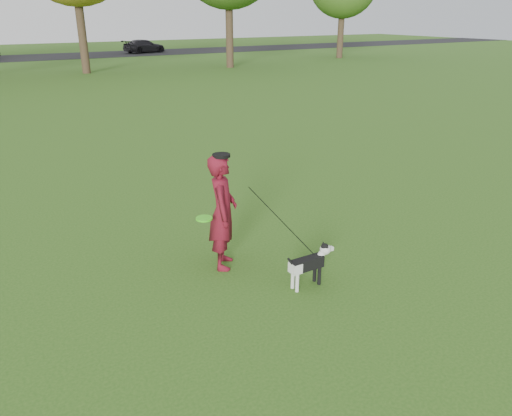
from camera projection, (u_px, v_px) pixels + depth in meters
ground at (254, 276)px, 7.00m from camera, size 120.00×120.00×0.00m
man at (223, 212)px, 7.01m from camera, size 0.66×0.73×1.67m
dog at (310, 262)px, 6.65m from camera, size 0.77×0.15×0.58m
car_right at (144, 46)px, 44.60m from camera, size 4.17×2.57×1.13m
man_held_items at (281, 221)px, 6.86m from camera, size 1.28×1.23×1.29m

